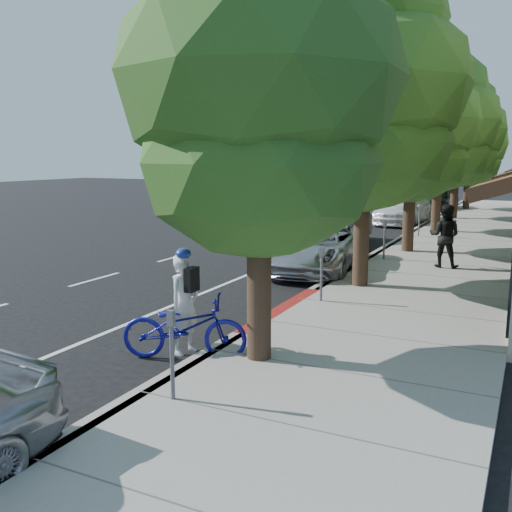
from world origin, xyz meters
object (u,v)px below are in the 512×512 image
Objects in this scene: cyclist at (185,304)px; silver_suv at (315,247)px; pedestrian at (445,236)px; street_tree_3 at (441,124)px; street_tree_5 at (470,145)px; street_tree_4 at (458,132)px; street_tree_2 at (413,124)px; dark_sedan at (336,226)px; white_pickup at (404,210)px; street_tree_0 at (259,87)px; dark_suv_far at (439,199)px; street_tree_1 at (366,89)px; bicycle at (184,327)px.

cyclist is 8.01m from silver_suv.
pedestrian is (3.04, 9.45, 0.21)m from cyclist.
street_tree_5 is (0.00, 12.00, -0.69)m from street_tree_3.
street_tree_4 is at bearing 6.81° from cyclist.
street_tree_2 is 5.03m from dark_sedan.
dark_sedan is 0.89× the size of white_pickup.
white_pickup is at bearing 95.62° from street_tree_0.
dark_suv_far is (-1.60, -0.34, -3.39)m from street_tree_5.
street_tree_1 is 1.66× the size of white_pickup.
street_tree_5 is 1.55× the size of dark_sedan.
bicycle is 1.14× the size of pedestrian.
street_tree_0 is 10.18m from pedestrian.
street_tree_1 is 4.35× the size of pedestrian.
pedestrian is at bearing -83.81° from street_tree_4.
bicycle is (-1.30, -24.25, -4.10)m from street_tree_4.
bicycle is 0.49× the size of dark_sedan.
street_tree_2 is at bearing -19.13° from dark_sedan.
dark_sedan is at bearing -88.51° from dark_suv_far.
street_tree_0 reaches higher than dark_suv_far.
street_tree_0 is 30.00m from street_tree_5.
silver_suv is at bearing -84.43° from dark_suv_far.
street_tree_1 is (0.00, 6.00, 0.56)m from street_tree_0.
street_tree_3 is at bearing 72.45° from silver_suv.
street_tree_5 reaches higher than pedestrian.
street_tree_4 is 4.06× the size of pedestrian.
street_tree_1 reaches higher than dark_suv_far.
silver_suv is at bearing -75.05° from dark_sedan.
street_tree_2 is at bearing 90.00° from street_tree_1.
street_tree_3 is 1.52× the size of silver_suv.
street_tree_5 is 30.49m from bicycle.
dark_suv_far is (-1.60, 17.66, -3.79)m from street_tree_2.
street_tree_2 is 5.85m from silver_suv.
white_pickup is (-0.64, 21.38, -0.17)m from cyclist.
street_tree_3 is 4.46× the size of cyclist.
street_tree_2 is (-0.00, 6.00, -0.54)m from street_tree_1.
street_tree_0 is 21.83m from white_pickup.
street_tree_2 reaches higher than white_pickup.
street_tree_0 is at bearing -100.46° from bicycle.
street_tree_1 reaches higher than street_tree_0.
cyclist is (-1.46, -11.98, -3.63)m from street_tree_2.
street_tree_3 reaches higher than dark_sedan.
street_tree_3 is 5.72m from white_pickup.
dark_sedan is (-1.08, 5.26, 0.00)m from silver_suv.
bicycle is 0.50× the size of dark_suv_far.
white_pickup is at bearing 84.17° from silver_suv.
street_tree_3 is 1.15× the size of street_tree_5.
white_pickup is (-2.10, 9.39, -3.80)m from street_tree_2.
bicycle is at bearing -138.61° from cyclist.
street_tree_4 is 3.57× the size of bicycle.
street_tree_2 is 18.13m from dark_suv_far.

